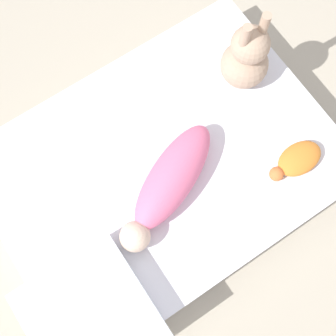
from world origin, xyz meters
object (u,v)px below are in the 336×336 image
object	(u,v)px
pillow	(91,316)
bunny_plush	(246,58)
swaddled_baby	(169,183)
turtle_plush	(297,160)

from	to	relation	value
pillow	bunny_plush	xyz separation A→B (m)	(-0.91, -0.43, 0.09)
swaddled_baby	bunny_plush	size ratio (longest dim) A/B	1.41
pillow	bunny_plush	distance (m)	1.01
pillow	bunny_plush	bearing A→B (deg)	-154.72
turtle_plush	pillow	bearing A→B (deg)	3.06
pillow	bunny_plush	size ratio (longest dim) A/B	1.11
turtle_plush	bunny_plush	bearing A→B (deg)	-96.46
pillow	bunny_plush	world-z (taller)	bunny_plush
bunny_plush	pillow	bearing A→B (deg)	25.28
swaddled_baby	turtle_plush	world-z (taller)	swaddled_baby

